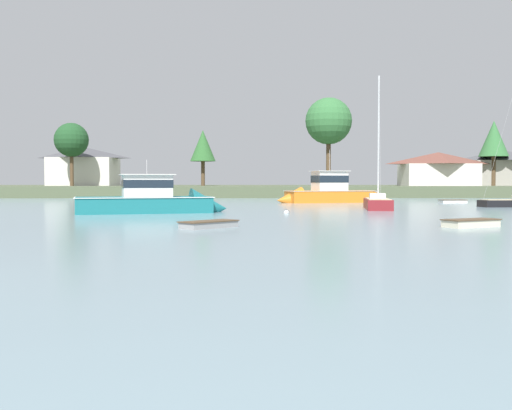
# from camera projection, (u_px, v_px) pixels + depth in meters

# --- Properties ---
(far_shore_bank) EXTENTS (217.95, 51.33, 1.54)m
(far_shore_bank) POSITION_uv_depth(u_px,v_px,m) (198.00, 190.00, 106.17)
(far_shore_bank) COLOR #4C563D
(far_shore_bank) RESTS_ON ground
(dinghy_white) EXTENTS (2.84, 1.54, 0.46)m
(dinghy_white) POSITION_uv_depth(u_px,v_px,m) (453.00, 202.00, 62.56)
(dinghy_white) COLOR white
(dinghy_white) RESTS_ON ground
(dinghy_navy) EXTENTS (2.96, 3.43, 0.47)m
(dinghy_navy) POSITION_uv_depth(u_px,v_px,m) (109.00, 201.00, 64.76)
(dinghy_navy) COLOR navy
(dinghy_navy) RESTS_ON ground
(cruiser_orange) EXTENTS (11.19, 5.75, 6.70)m
(cruiser_orange) POSITION_uv_depth(u_px,v_px,m) (322.00, 195.00, 63.40)
(cruiser_orange) COLOR orange
(cruiser_orange) RESTS_ON ground
(dinghy_grey) EXTENTS (2.91, 2.95, 0.47)m
(dinghy_grey) POSITION_uv_depth(u_px,v_px,m) (209.00, 225.00, 28.50)
(dinghy_grey) COLOR gray
(dinghy_grey) RESTS_ON ground
(cruiser_teal) EXTENTS (11.17, 5.79, 5.00)m
(cruiser_teal) POSITION_uv_depth(u_px,v_px,m) (160.00, 204.00, 42.57)
(cruiser_teal) COLOR #196B70
(cruiser_teal) RESTS_ON ground
(sailboat_maroon) EXTENTS (2.89, 7.03, 11.15)m
(sailboat_maroon) POSITION_uv_depth(u_px,v_px,m) (378.00, 206.00, 48.27)
(sailboat_maroon) COLOR maroon
(sailboat_maroon) RESTS_ON ground
(dinghy_cream) EXTENTS (3.15, 2.35, 0.53)m
(dinghy_cream) POSITION_uv_depth(u_px,v_px,m) (471.00, 224.00, 29.13)
(dinghy_cream) COLOR beige
(dinghy_cream) RESTS_ON ground
(mooring_buoy_white) EXTENTS (0.34, 0.34, 0.39)m
(mooring_buoy_white) POSITION_uv_depth(u_px,v_px,m) (286.00, 213.00, 41.64)
(mooring_buoy_white) COLOR white
(mooring_buoy_white) RESTS_ON ground
(shore_tree_far_right) EXTENTS (5.42, 5.42, 10.06)m
(shore_tree_far_right) POSITION_uv_depth(u_px,v_px,m) (71.00, 140.00, 95.59)
(shore_tree_far_right) COLOR brown
(shore_tree_far_right) RESTS_ON far_shore_bank
(shore_tree_center_left) EXTENTS (4.92, 4.92, 10.93)m
(shore_tree_center_left) POSITION_uv_depth(u_px,v_px,m) (494.00, 139.00, 100.70)
(shore_tree_center_left) COLOR brown
(shore_tree_center_left) RESTS_ON far_shore_bank
(shore_tree_center) EXTENTS (4.31, 4.31, 9.42)m
(shore_tree_center) POSITION_uv_depth(u_px,v_px,m) (203.00, 146.00, 101.45)
(shore_tree_center) COLOR brown
(shore_tree_center) RESTS_ON far_shore_bank
(shore_tree_left_mid) EXTENTS (7.57, 7.57, 14.32)m
(shore_tree_left_mid) POSITION_uv_depth(u_px,v_px,m) (329.00, 121.00, 97.23)
(shore_tree_left_mid) COLOR brown
(shore_tree_left_mid) RESTS_ON far_shore_bank
(cottage_eastern) EXTENTS (12.83, 8.16, 5.61)m
(cottage_eastern) POSITION_uv_depth(u_px,v_px,m) (438.00, 168.00, 100.29)
(cottage_eastern) COLOR silver
(cottage_eastern) RESTS_ON far_shore_bank
(cottage_near_water) EXTENTS (12.42, 6.94, 6.15)m
(cottage_near_water) POSITION_uv_depth(u_px,v_px,m) (503.00, 167.00, 104.00)
(cottage_near_water) COLOR #9E998E
(cottage_near_water) RESTS_ON far_shore_bank
(cottage_hillside) EXTENTS (11.67, 9.85, 6.75)m
(cottage_hillside) POSITION_uv_depth(u_px,v_px,m) (84.00, 166.00, 104.82)
(cottage_hillside) COLOR silver
(cottage_hillside) RESTS_ON far_shore_bank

